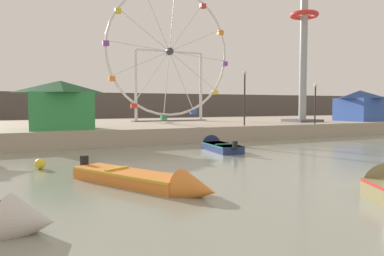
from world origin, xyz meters
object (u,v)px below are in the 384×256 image
(motorboat_orange_hull, at_px, (150,181))
(mooring_buoy_orange, at_px, (40,164))
(carnival_booth_green_kiosk, at_px, (61,104))
(promenade_lamp_near, at_px, (315,97))
(carnival_booth_blue_tent, at_px, (360,105))
(motorboat_navy_blue, at_px, (217,146))
(ferris_wheel_white_frame, at_px, (169,54))
(drop_tower_steel_tower, at_px, (304,40))
(promenade_lamp_far, at_px, (245,90))

(motorboat_orange_hull, relative_size, mooring_buoy_orange, 12.91)
(carnival_booth_green_kiosk, xyz_separation_m, promenade_lamp_near, (20.04, -1.90, 0.62))
(carnival_booth_blue_tent, distance_m, mooring_buoy_orange, 31.65)
(motorboat_navy_blue, bearing_deg, ferris_wheel_white_frame, -5.02)
(motorboat_orange_hull, xyz_separation_m, carnival_booth_green_kiosk, (-1.50, 14.22, 2.52))
(carnival_booth_green_kiosk, bearing_deg, motorboat_orange_hull, -83.36)
(motorboat_navy_blue, height_order, ferris_wheel_white_frame, ferris_wheel_white_frame)
(motorboat_navy_blue, relative_size, ferris_wheel_white_frame, 0.33)
(drop_tower_steel_tower, bearing_deg, mooring_buoy_orange, -155.60)
(carnival_booth_blue_tent, distance_m, promenade_lamp_near, 8.80)
(motorboat_navy_blue, xyz_separation_m, carnival_booth_blue_tent, (20.10, 6.99, 2.46))
(motorboat_orange_hull, distance_m, drop_tower_steel_tower, 27.20)
(promenade_lamp_near, xyz_separation_m, promenade_lamp_far, (-6.66, 0.53, 0.48))
(promenade_lamp_far, xyz_separation_m, mooring_buoy_orange, (-15.00, -7.60, -3.63))
(motorboat_orange_hull, distance_m, motorboat_navy_blue, 10.50)
(mooring_buoy_orange, bearing_deg, motorboat_orange_hull, -59.35)
(motorboat_orange_hull, height_order, drop_tower_steel_tower, drop_tower_steel_tower)
(promenade_lamp_near, bearing_deg, drop_tower_steel_tower, 63.26)
(promenade_lamp_near, bearing_deg, carnival_booth_blue_tent, 17.77)
(motorboat_navy_blue, distance_m, drop_tower_steel_tower, 17.87)
(mooring_buoy_orange, bearing_deg, carnival_booth_blue_tent, 18.00)
(drop_tower_steel_tower, bearing_deg, ferris_wheel_white_frame, 147.38)
(ferris_wheel_white_frame, distance_m, carnival_booth_blue_tent, 19.74)
(motorboat_orange_hull, bearing_deg, drop_tower_steel_tower, 99.64)
(drop_tower_steel_tower, distance_m, promenade_lamp_near, 6.76)
(ferris_wheel_white_frame, bearing_deg, mooring_buoy_orange, -125.66)
(drop_tower_steel_tower, height_order, mooring_buoy_orange, drop_tower_steel_tower)
(carnival_booth_blue_tent, relative_size, mooring_buoy_orange, 9.70)
(carnival_booth_blue_tent, relative_size, promenade_lamp_near, 1.25)
(carnival_booth_green_kiosk, xyz_separation_m, carnival_booth_blue_tent, (28.40, 0.78, -0.07))
(mooring_buoy_orange, bearing_deg, ferris_wheel_white_frame, 54.34)
(motorboat_orange_hull, relative_size, motorboat_navy_blue, 1.30)
(carnival_booth_green_kiosk, distance_m, mooring_buoy_orange, 9.46)
(motorboat_navy_blue, height_order, promenade_lamp_far, promenade_lamp_far)
(ferris_wheel_white_frame, height_order, carnival_booth_blue_tent, ferris_wheel_white_frame)
(promenade_lamp_far, bearing_deg, motorboat_navy_blue, -136.42)
(carnival_booth_green_kiosk, xyz_separation_m, promenade_lamp_far, (13.38, -1.37, 1.10))
(carnival_booth_blue_tent, bearing_deg, motorboat_orange_hull, -154.98)
(carnival_booth_green_kiosk, height_order, promenade_lamp_far, promenade_lamp_far)
(motorboat_orange_hull, xyz_separation_m, motorboat_navy_blue, (6.80, 8.01, -0.01))
(motorboat_navy_blue, bearing_deg, motorboat_orange_hull, 145.00)
(promenade_lamp_near, bearing_deg, carnival_booth_green_kiosk, 174.59)
(carnival_booth_green_kiosk, bearing_deg, promenade_lamp_near, -4.80)
(motorboat_orange_hull, distance_m, carnival_booth_blue_tent, 30.89)
(carnival_booth_blue_tent, bearing_deg, promenade_lamp_near, -166.36)
(carnival_booth_blue_tent, xyz_separation_m, promenade_lamp_near, (-8.35, -2.68, 0.68))
(drop_tower_steel_tower, xyz_separation_m, carnival_booth_green_kiosk, (-21.84, -1.67, -6.07))
(promenade_lamp_near, distance_m, promenade_lamp_far, 6.70)
(drop_tower_steel_tower, relative_size, carnival_booth_green_kiosk, 3.82)
(motorboat_orange_hull, bearing_deg, carnival_booth_blue_tent, 90.79)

